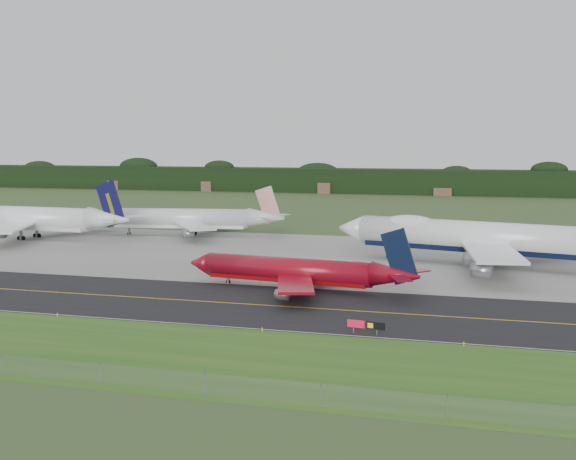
# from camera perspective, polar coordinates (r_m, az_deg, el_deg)

# --- Properties ---
(ground) EXTENTS (600.00, 600.00, 0.00)m
(ground) POSITION_cam_1_polar(r_m,az_deg,el_deg) (128.79, -0.01, -5.10)
(ground) COLOR #314922
(ground) RESTS_ON ground
(grass_verge) EXTENTS (400.00, 30.00, 0.01)m
(grass_verge) POSITION_cam_1_polar(r_m,az_deg,el_deg) (96.73, -6.13, -8.98)
(grass_verge) COLOR #25581A
(grass_verge) RESTS_ON ground
(taxiway) EXTENTS (400.00, 32.00, 0.02)m
(taxiway) POSITION_cam_1_polar(r_m,az_deg,el_deg) (125.04, -0.55, -5.44)
(taxiway) COLOR black
(taxiway) RESTS_ON ground
(apron) EXTENTS (400.00, 78.00, 0.01)m
(apron) POSITION_cam_1_polar(r_m,az_deg,el_deg) (177.50, 4.79, -1.97)
(apron) COLOR gray
(apron) RESTS_ON ground
(taxiway_centreline) EXTENTS (400.00, 0.40, 0.00)m
(taxiway_centreline) POSITION_cam_1_polar(r_m,az_deg,el_deg) (125.04, -0.55, -5.43)
(taxiway_centreline) COLOR orange
(taxiway_centreline) RESTS_ON taxiway
(taxiway_edge_line) EXTENTS (400.00, 0.25, 0.00)m
(taxiway_edge_line) POSITION_cam_1_polar(r_m,az_deg,el_deg) (110.70, -2.97, -6.98)
(taxiway_edge_line) COLOR silver
(taxiway_edge_line) RESTS_ON taxiway
(perimeter_fence) EXTENTS (320.00, 0.10, 320.00)m
(perimeter_fence) POSITION_cam_1_polar(r_m,az_deg,el_deg) (85.09, -9.63, -10.41)
(perimeter_fence) COLOR slate
(perimeter_fence) RESTS_ON ground
(horizon_treeline) EXTENTS (700.00, 25.00, 12.00)m
(horizon_treeline) POSITION_cam_1_polar(r_m,az_deg,el_deg) (396.76, 11.60, 3.27)
(horizon_treeline) COLOR black
(horizon_treeline) RESTS_ON ground
(jet_ba_747) EXTENTS (68.02, 55.22, 17.34)m
(jet_ba_747) POSITION_cam_1_polar(r_m,az_deg,el_deg) (168.69, 13.80, -0.54)
(jet_ba_747) COLOR white
(jet_ba_747) RESTS_ON ground
(jet_red_737) EXTENTS (43.03, 34.81, 11.62)m
(jet_red_737) POSITION_cam_1_polar(r_m,az_deg,el_deg) (138.21, 0.86, -2.96)
(jet_red_737) COLOR maroon
(jet_red_737) RESTS_ON ground
(jet_navy_gold) EXTENTS (61.75, 53.77, 15.94)m
(jet_navy_gold) POSITION_cam_1_polar(r_m,az_deg,el_deg) (221.65, -18.00, 0.75)
(jet_navy_gold) COLOR white
(jet_navy_gold) RESTS_ON ground
(jet_star_tail) EXTENTS (52.34, 43.26, 13.84)m
(jet_star_tail) POSITION_cam_1_polar(r_m,az_deg,el_deg) (218.66, -6.99, 0.77)
(jet_star_tail) COLOR silver
(jet_star_tail) RESTS_ON ground
(taxiway_sign) EXTENTS (5.23, 0.98, 1.75)m
(taxiway_sign) POSITION_cam_1_polar(r_m,az_deg,el_deg) (107.54, 5.55, -6.74)
(taxiway_sign) COLOR slate
(taxiway_sign) RESTS_ON ground
(edge_marker_left) EXTENTS (0.16, 0.16, 0.50)m
(edge_marker_left) POSITION_cam_1_polar(r_m,az_deg,el_deg) (122.56, -16.09, -5.82)
(edge_marker_left) COLOR yellow
(edge_marker_left) RESTS_ON ground
(edge_marker_center) EXTENTS (0.16, 0.16, 0.50)m
(edge_marker_center) POSITION_cam_1_polar(r_m,az_deg,el_deg) (108.88, -1.84, -7.08)
(edge_marker_center) COLOR yellow
(edge_marker_center) RESTS_ON ground
(edge_marker_right) EXTENTS (0.16, 0.16, 0.50)m
(edge_marker_right) POSITION_cam_1_polar(r_m,az_deg,el_deg) (103.66, 12.39, -7.92)
(edge_marker_right) COLOR yellow
(edge_marker_right) RESTS_ON ground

